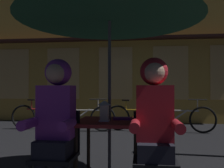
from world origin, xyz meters
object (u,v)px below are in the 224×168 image
object	(u,v)px
lantern	(104,110)
person_left_hooded	(55,114)
cafe_table	(109,129)
chair_right	(154,152)
bicycle_second	(83,118)
bicycle_third	(137,118)
person_right_hooded	(155,116)
patio_umbrella	(110,5)
bicycle_fourth	(181,119)
book	(122,118)
chair_left	(57,149)
bicycle_nearest	(42,116)

from	to	relation	value
lantern	person_left_hooded	world-z (taller)	person_left_hooded
cafe_table	chair_right	size ratio (longest dim) A/B	0.85
bicycle_second	bicycle_third	distance (m)	1.38
person_right_hooded	patio_umbrella	bearing A→B (deg)	138.43
bicycle_second	bicycle_fourth	world-z (taller)	same
lantern	person_left_hooded	distance (m)	0.55
patio_umbrella	person_left_hooded	bearing A→B (deg)	-138.43
bicycle_second	bicycle_third	size ratio (longest dim) A/B	1.00
bicycle_fourth	book	bearing A→B (deg)	-109.87
lantern	bicycle_second	world-z (taller)	lantern
chair_left	book	bearing A→B (deg)	36.70
lantern	bicycle_third	distance (m)	3.67
book	cafe_table	bearing A→B (deg)	-154.18
bicycle_fourth	bicycle_third	bearing A→B (deg)	177.84
bicycle_third	bicycle_nearest	bearing A→B (deg)	-179.46
patio_umbrella	person_left_hooded	size ratio (longest dim) A/B	1.65
person_left_hooded	bicycle_nearest	distance (m)	4.36
cafe_table	person_right_hooded	bearing A→B (deg)	-41.57
chair_right	bicycle_fourth	bearing A→B (deg)	77.12
person_left_hooded	bicycle_second	world-z (taller)	person_left_hooded
chair_right	person_left_hooded	bearing A→B (deg)	-176.61
chair_left	bicycle_second	size ratio (longest dim) A/B	0.52
person_right_hooded	bicycle_fourth	distance (m)	4.05
bicycle_nearest	person_right_hooded	bearing A→B (deg)	-54.88
patio_umbrella	bicycle_second	size ratio (longest dim) A/B	1.38
person_right_hooded	chair_left	bearing A→B (deg)	176.61
book	bicycle_second	bearing A→B (deg)	103.51
cafe_table	chair_right	bearing A→B (deg)	-37.55
bicycle_second	book	world-z (taller)	bicycle_second
lantern	chair_left	bearing A→B (deg)	-147.48
person_left_hooded	bicycle_nearest	world-z (taller)	person_left_hooded
person_right_hooded	bicycle_nearest	size ratio (longest dim) A/B	0.83
bicycle_nearest	bicycle_fourth	world-z (taller)	same
chair_left	patio_umbrella	bearing A→B (deg)	37.55
chair_right	bicycle_fourth	size ratio (longest dim) A/B	0.52
patio_umbrella	chair_left	bearing A→B (deg)	-142.45
lantern	bicycle_nearest	bearing A→B (deg)	121.93
patio_umbrella	chair_left	distance (m)	1.68
chair_left	person_right_hooded	bearing A→B (deg)	-3.39
chair_right	person_left_hooded	xyz separation A→B (m)	(-0.96, -0.06, 0.36)
chair_right	bicycle_third	xyz separation A→B (m)	(-0.23, 3.90, -0.14)
lantern	bicycle_fourth	bearing A→B (deg)	68.56
cafe_table	chair_left	size ratio (longest dim) A/B	0.85
lantern	person_right_hooded	bearing A→B (deg)	-32.55
chair_left	person_left_hooded	xyz separation A→B (m)	(-0.00, -0.06, 0.36)
chair_right	bicycle_nearest	distance (m)	4.77
patio_umbrella	bicycle_nearest	bearing A→B (deg)	123.10
lantern	chair_right	world-z (taller)	lantern
bicycle_nearest	book	bearing A→B (deg)	-54.73
cafe_table	lantern	size ratio (longest dim) A/B	3.20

